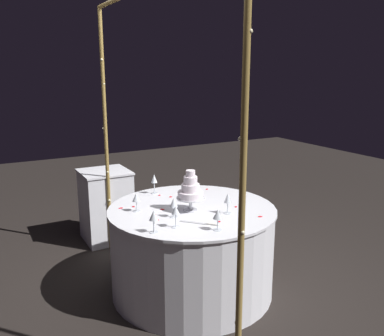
% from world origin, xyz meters
% --- Properties ---
extents(ground_plane, '(12.00, 12.00, 0.00)m').
position_xyz_m(ground_plane, '(0.00, 0.00, 0.00)').
color(ground_plane, black).
extents(decorative_arch, '(2.32, 0.06, 2.37)m').
position_xyz_m(decorative_arch, '(-0.00, 0.34, 1.56)').
color(decorative_arch, olive).
rests_on(decorative_arch, ground).
extents(main_table, '(1.35, 1.35, 0.72)m').
position_xyz_m(main_table, '(0.00, 0.00, 0.36)').
color(main_table, white).
rests_on(main_table, ground).
extents(side_table, '(0.50, 0.50, 0.77)m').
position_xyz_m(side_table, '(1.38, 0.29, 0.38)').
color(side_table, white).
rests_on(side_table, ground).
extents(tiered_cake, '(0.22, 0.22, 0.33)m').
position_xyz_m(tiered_cake, '(-0.05, 0.04, 0.89)').
color(tiered_cake, silver).
rests_on(tiered_cake, main_table).
extents(wine_glass_0, '(0.06, 0.06, 0.16)m').
position_xyz_m(wine_glass_0, '(-0.25, -0.18, 0.84)').
color(wine_glass_0, silver).
rests_on(wine_glass_0, main_table).
extents(wine_glass_1, '(0.06, 0.06, 0.15)m').
position_xyz_m(wine_glass_1, '(-0.12, 0.22, 0.83)').
color(wine_glass_1, silver).
rests_on(wine_glass_1, main_table).
extents(wine_glass_2, '(0.07, 0.07, 0.15)m').
position_xyz_m(wine_glass_2, '(-0.50, 0.07, 0.83)').
color(wine_glass_2, silver).
rests_on(wine_glass_2, main_table).
extents(wine_glass_3, '(0.06, 0.06, 0.18)m').
position_xyz_m(wine_glass_3, '(0.51, 0.11, 0.85)').
color(wine_glass_3, silver).
rests_on(wine_glass_3, main_table).
extents(wine_glass_4, '(0.06, 0.06, 0.15)m').
position_xyz_m(wine_glass_4, '(0.14, 0.42, 0.83)').
color(wine_glass_4, silver).
rests_on(wine_glass_4, main_table).
extents(wine_glass_5, '(0.06, 0.06, 0.16)m').
position_xyz_m(wine_glass_5, '(-0.33, 0.48, 0.84)').
color(wine_glass_5, silver).
rests_on(wine_glass_5, main_table).
extents(wine_glass_6, '(0.06, 0.06, 0.16)m').
position_xyz_m(wine_glass_6, '(-0.31, 0.30, 0.84)').
color(wine_glass_6, silver).
rests_on(wine_glass_6, main_table).
extents(cake_knife, '(0.23, 0.21, 0.01)m').
position_xyz_m(cake_knife, '(-0.34, 0.11, 0.73)').
color(cake_knife, silver).
rests_on(cake_knife, main_table).
extents(rose_petal_0, '(0.03, 0.03, 0.00)m').
position_xyz_m(rose_petal_0, '(-0.37, -0.02, 0.72)').
color(rose_petal_0, red).
rests_on(rose_petal_0, main_table).
extents(rose_petal_1, '(0.03, 0.04, 0.00)m').
position_xyz_m(rose_petal_1, '(0.26, 0.51, 0.72)').
color(rose_petal_1, red).
rests_on(rose_petal_1, main_table).
extents(rose_petal_2, '(0.03, 0.04, 0.00)m').
position_xyz_m(rose_petal_2, '(-0.43, -0.35, 0.72)').
color(rose_petal_2, red).
rests_on(rose_petal_2, main_table).
extents(rose_petal_3, '(0.03, 0.03, 0.00)m').
position_xyz_m(rose_petal_3, '(-0.12, 0.36, 0.72)').
color(rose_petal_3, red).
rests_on(rose_petal_3, main_table).
extents(rose_petal_4, '(0.03, 0.02, 0.00)m').
position_xyz_m(rose_petal_4, '(0.25, 0.40, 0.72)').
color(rose_petal_4, red).
rests_on(rose_petal_4, main_table).
extents(rose_petal_5, '(0.04, 0.04, 0.00)m').
position_xyz_m(rose_petal_5, '(0.34, 0.02, 0.72)').
color(rose_petal_5, red).
rests_on(rose_petal_5, main_table).
extents(rose_petal_6, '(0.04, 0.04, 0.00)m').
position_xyz_m(rose_petal_6, '(0.40, -0.38, 0.72)').
color(rose_petal_6, red).
rests_on(rose_petal_6, main_table).
extents(rose_petal_7, '(0.04, 0.04, 0.00)m').
position_xyz_m(rose_petal_7, '(0.00, 0.33, 0.72)').
color(rose_petal_7, red).
rests_on(rose_petal_7, main_table).
extents(rose_petal_8, '(0.03, 0.03, 0.00)m').
position_xyz_m(rose_petal_8, '(0.43, 0.09, 0.72)').
color(rose_petal_8, red).
rests_on(rose_petal_8, main_table).
extents(rose_petal_9, '(0.04, 0.05, 0.00)m').
position_xyz_m(rose_petal_9, '(0.08, 0.23, 0.72)').
color(rose_petal_9, red).
rests_on(rose_petal_9, main_table).
extents(rose_petal_10, '(0.03, 0.03, 0.00)m').
position_xyz_m(rose_petal_10, '(0.16, -0.12, 0.72)').
color(rose_petal_10, red).
rests_on(rose_petal_10, main_table).
extents(rose_petal_11, '(0.04, 0.03, 0.00)m').
position_xyz_m(rose_petal_11, '(-0.15, -0.32, 0.72)').
color(rose_petal_11, red).
rests_on(rose_petal_11, main_table).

